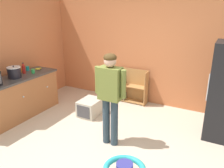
% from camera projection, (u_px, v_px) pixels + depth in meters
% --- Properties ---
extents(ground_plane, '(12.00, 12.00, 0.00)m').
position_uv_depth(ground_plane, '(99.00, 147.00, 3.96)').
color(ground_plane, beige).
rests_on(ground_plane, ground).
extents(back_wall, '(5.20, 0.06, 2.70)m').
position_uv_depth(back_wall, '(148.00, 50.00, 5.47)').
color(back_wall, '#C97143').
rests_on(back_wall, ground).
extents(left_side_wall, '(0.06, 2.99, 2.70)m').
position_uv_depth(left_side_wall, '(21.00, 50.00, 5.36)').
color(left_side_wall, '#C97346').
rests_on(left_side_wall, ground).
extents(kitchen_counter, '(0.65, 2.13, 0.90)m').
position_uv_depth(kitchen_counter, '(14.00, 99.00, 4.87)').
color(kitchen_counter, '#9E6037').
rests_on(kitchen_counter, ground).
extents(bookshelf, '(0.80, 0.28, 0.85)m').
position_uv_depth(bookshelf, '(130.00, 87.00, 5.79)').
color(bookshelf, '#B07B44').
rests_on(bookshelf, ground).
extents(standing_person, '(0.57, 0.22, 1.64)m').
position_uv_depth(standing_person, '(110.00, 92.00, 3.78)').
color(standing_person, '#2E3F4C').
rests_on(standing_person, ground).
extents(pet_carrier, '(0.42, 0.55, 0.36)m').
position_uv_depth(pet_carrier, '(90.00, 107.00, 5.10)').
color(pet_carrier, beige).
rests_on(pet_carrier, ground).
extents(crock_pot, '(0.28, 0.28, 0.27)m').
position_uv_depth(crock_pot, '(14.00, 72.00, 4.78)').
color(crock_pot, black).
rests_on(crock_pot, kitchen_counter).
extents(banana_bunch, '(0.15, 0.16, 0.04)m').
position_uv_depth(banana_bunch, '(39.00, 69.00, 5.40)').
color(banana_bunch, yellow).
rests_on(banana_bunch, kitchen_counter).
extents(ketchup_bottle, '(0.07, 0.07, 0.25)m').
position_uv_depth(ketchup_bottle, '(24.00, 69.00, 5.10)').
color(ketchup_bottle, red).
rests_on(ketchup_bottle, kitchen_counter).
extents(green_cup, '(0.08, 0.08, 0.09)m').
position_uv_depth(green_cup, '(33.00, 71.00, 5.12)').
color(green_cup, green).
rests_on(green_cup, kitchen_counter).
extents(orange_cup, '(0.08, 0.08, 0.09)m').
position_uv_depth(orange_cup, '(20.00, 71.00, 5.17)').
color(orange_cup, orange).
rests_on(orange_cup, kitchen_counter).
extents(teal_cup, '(0.08, 0.08, 0.09)m').
position_uv_depth(teal_cup, '(27.00, 68.00, 5.36)').
color(teal_cup, teal).
rests_on(teal_cup, kitchen_counter).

